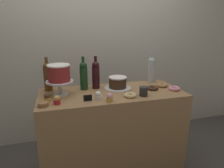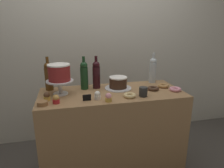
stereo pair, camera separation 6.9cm
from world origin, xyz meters
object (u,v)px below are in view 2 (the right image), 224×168
price_sign_chalkboard (87,98)px  wine_bottle_clear (153,70)px  cake_stand_pedestal (60,85)px  donut_maple (163,86)px  cupcake_strawberry (108,98)px  donut_pink (175,89)px  wine_bottle_amber (49,76)px  cookie_stack (42,103)px  wine_bottle_dark_red (96,74)px  cupcake_chocolate (47,96)px  donut_chocolate (153,88)px  chocolate_round_cake (118,82)px  donut_glazed (130,95)px  cupcake_vanilla (97,95)px  cupcake_caramel (56,99)px  white_layer_cake (59,72)px  coffee_cup_ceramic (143,92)px  wine_bottle_green (84,75)px

price_sign_chalkboard → wine_bottle_clear: bearing=27.2°
cake_stand_pedestal → price_sign_chalkboard: cake_stand_pedestal is taller
wine_bottle_clear → donut_maple: bearing=-79.4°
cupcake_strawberry → donut_pink: 0.70m
wine_bottle_amber → cookie_stack: wine_bottle_amber is taller
wine_bottle_dark_red → cupcake_chocolate: wine_bottle_dark_red is taller
donut_chocolate → cookie_stack: bearing=-171.0°
donut_pink → price_sign_chalkboard: 0.86m
cupcake_chocolate → donut_chocolate: 0.99m
chocolate_round_cake → donut_glazed: 0.27m
wine_bottle_clear → cookie_stack: wine_bottle_clear is taller
chocolate_round_cake → price_sign_chalkboard: size_ratio=2.54×
cupcake_strawberry → cupcake_vanilla: (-0.08, 0.07, 0.00)m
wine_bottle_clear → wine_bottle_dark_red: size_ratio=1.00×
cupcake_caramel → donut_maple: (1.05, 0.21, -0.02)m
chocolate_round_cake → donut_glazed: chocolate_round_cake is taller
white_layer_cake → cookie_stack: bearing=-119.8°
cupcake_strawberry → donut_maple: size_ratio=0.66×
cookie_stack → coffee_cup_ceramic: coffee_cup_ceramic is taller
wine_bottle_dark_red → chocolate_round_cake: bearing=-17.1°
wine_bottle_dark_red → price_sign_chalkboard: size_ratio=4.65×
cupcake_vanilla → cupcake_chocolate: same height
white_layer_cake → cake_stand_pedestal: bearing=0.0°
wine_bottle_clear → wine_bottle_amber: size_ratio=1.00×
cupcake_strawberry → cookie_stack: bearing=175.8°
donut_pink → cake_stand_pedestal: bearing=172.2°
wine_bottle_clear → wine_bottle_amber: bearing=-179.1°
cupcake_strawberry → cupcake_chocolate: (-0.50, 0.14, 0.00)m
cupcake_chocolate → wine_bottle_dark_red: bearing=28.1°
wine_bottle_dark_red → wine_bottle_green: bearing=-180.0°
cookie_stack → wine_bottle_green: bearing=43.6°
wine_bottle_dark_red → cookie_stack: bearing=-144.3°
donut_chocolate → cookie_stack: (-1.02, -0.16, 0.00)m
cupcake_vanilla → donut_maple: (0.71, 0.19, -0.02)m
donut_chocolate → donut_pink: size_ratio=1.00×
donut_maple → cupcake_caramel: bearing=-168.9°
price_sign_chalkboard → coffee_cup_ceramic: coffee_cup_ceramic is taller
donut_chocolate → price_sign_chalkboard: (-0.66, -0.14, 0.01)m
chocolate_round_cake → wine_bottle_green: wine_bottle_green is taller
donut_glazed → donut_pink: (0.48, 0.07, 0.00)m
cupcake_caramel → cookie_stack: cupcake_caramel is taller
cupcake_vanilla → donut_glazed: (0.29, -0.01, -0.02)m
cupcake_strawberry → donut_maple: (0.63, 0.26, -0.02)m
cake_stand_pedestal → wine_bottle_green: 0.26m
cake_stand_pedestal → chocolate_round_cake: 0.56m
cupcake_chocolate → cupcake_vanilla: bearing=-9.5°
cupcake_caramel → donut_pink: cupcake_caramel is taller
donut_maple → price_sign_chalkboard: size_ratio=1.60×
cupcake_vanilla → cupcake_chocolate: 0.43m
donut_glazed → cookie_stack: (-0.73, -0.02, 0.00)m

